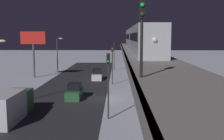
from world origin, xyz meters
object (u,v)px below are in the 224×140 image
at_px(sedan_green, 75,92).
at_px(traffic_light_mid, 112,59).
at_px(commercial_billboard, 33,42).
at_px(subway_train, 139,39).
at_px(traffic_light_near, 108,76).
at_px(sedan_white, 97,75).
at_px(traffic_light_far, 114,52).
at_px(rail_signal, 142,26).
at_px(box_truck, 9,106).

height_order(sedan_green, traffic_light_mid, traffic_light_mid).
bearing_deg(sedan_green, commercial_billboard, 121.58).
distance_m(subway_train, sedan_green, 13.84).
relative_size(traffic_light_near, commercial_billboard, 0.72).
xyz_separation_m(sedan_white, traffic_light_far, (-2.90, -13.69, 3.40)).
relative_size(subway_train, sedan_green, 8.31).
height_order(rail_signal, commercial_billboard, rail_signal).
relative_size(traffic_light_far, commercial_billboard, 0.72).
relative_size(subway_train, sedan_white, 8.95).
bearing_deg(commercial_billboard, traffic_light_far, -142.86).
distance_m(traffic_light_near, commercial_billboard, 30.49).
relative_size(sedan_green, sedan_white, 1.08).
distance_m(subway_train, box_truck, 23.02).
xyz_separation_m(sedan_green, box_truck, (4.80, 9.28, 0.55)).
distance_m(rail_signal, commercial_billboard, 41.33).
distance_m(traffic_light_near, traffic_light_mid, 18.92).
height_order(rail_signal, box_truck, rail_signal).
relative_size(traffic_light_mid, traffic_light_far, 1.00).
distance_m(traffic_light_near, traffic_light_far, 37.85).
relative_size(box_truck, traffic_light_far, 1.16).
distance_m(sedan_green, commercial_billboard, 21.23).
distance_m(traffic_light_mid, traffic_light_far, 18.92).
distance_m(sedan_white, traffic_light_far, 14.40).
height_order(sedan_white, traffic_light_near, traffic_light_near).
xyz_separation_m(subway_train, traffic_light_mid, (4.18, -1.91, -3.41)).
xyz_separation_m(traffic_light_near, traffic_light_far, (0.00, -37.85, 0.00)).
relative_size(box_truck, commercial_billboard, 0.83).
distance_m(rail_signal, traffic_light_mid, 30.50).
distance_m(subway_train, rail_signal, 28.29).
bearing_deg(traffic_light_far, rail_signal, 92.52).
height_order(rail_signal, sedan_white, rail_signal).
bearing_deg(sedan_white, traffic_light_near, -83.15).
bearing_deg(traffic_light_mid, box_truck, 63.84).
xyz_separation_m(box_truck, traffic_light_mid, (-9.50, -19.34, 2.85)).
distance_m(sedan_green, traffic_light_mid, 11.61).
distance_m(box_truck, traffic_light_far, 39.53).
bearing_deg(rail_signal, subway_train, -94.10).
distance_m(sedan_green, traffic_light_far, 29.56).
xyz_separation_m(traffic_light_mid, commercial_billboard, (15.36, -7.29, 2.63)).
bearing_deg(traffic_light_near, traffic_light_mid, -90.00).
xyz_separation_m(subway_train, traffic_light_far, (4.18, -20.84, -3.41)).
bearing_deg(sedan_green, rail_signal, -71.12).
bearing_deg(box_truck, commercial_billboard, -77.58).
bearing_deg(box_truck, sedan_green, -117.34).
height_order(traffic_light_near, traffic_light_mid, same).
bearing_deg(rail_signal, traffic_light_near, -79.08).
bearing_deg(commercial_billboard, box_truck, 102.42).
bearing_deg(traffic_light_far, box_truck, 76.06).
bearing_deg(traffic_light_mid, sedan_green, 64.96).
bearing_deg(box_truck, traffic_light_far, -103.94).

